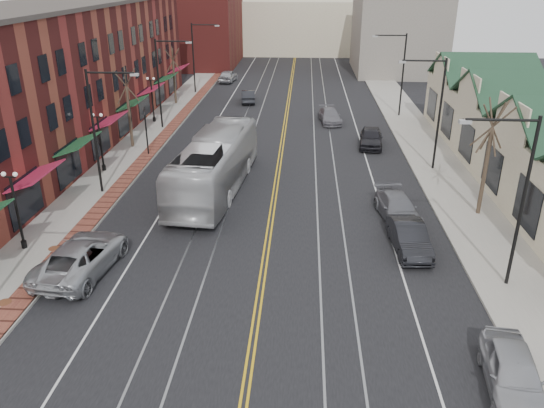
# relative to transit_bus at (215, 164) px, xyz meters

# --- Properties ---
(ground) EXTENTS (160.00, 160.00, 0.00)m
(ground) POSITION_rel_transit_bus_xyz_m (3.98, -16.95, -1.89)
(ground) COLOR black
(ground) RESTS_ON ground
(sidewalk_left) EXTENTS (4.00, 120.00, 0.15)m
(sidewalk_left) POSITION_rel_transit_bus_xyz_m (-8.02, 3.05, -1.81)
(sidewalk_left) COLOR gray
(sidewalk_left) RESTS_ON ground
(sidewalk_right) EXTENTS (4.00, 120.00, 0.15)m
(sidewalk_right) POSITION_rel_transit_bus_xyz_m (15.98, 3.05, -1.81)
(sidewalk_right) COLOR gray
(sidewalk_right) RESTS_ON ground
(building_left) EXTENTS (10.00, 50.00, 11.00)m
(building_left) POSITION_rel_transit_bus_xyz_m (-15.02, 10.05, 3.61)
(building_left) COLOR maroon
(building_left) RESTS_ON ground
(building_right) EXTENTS (8.00, 36.00, 4.60)m
(building_right) POSITION_rel_transit_bus_xyz_m (21.98, 3.05, 0.41)
(building_right) COLOR beige
(building_right) RESTS_ON ground
(backdrop_left) EXTENTS (14.00, 18.00, 14.00)m
(backdrop_left) POSITION_rel_transit_bus_xyz_m (-12.02, 53.05, 5.11)
(backdrop_left) COLOR maroon
(backdrop_left) RESTS_ON ground
(backdrop_mid) EXTENTS (22.00, 14.00, 9.00)m
(backdrop_mid) POSITION_rel_transit_bus_xyz_m (3.98, 68.05, 2.61)
(backdrop_mid) COLOR beige
(backdrop_mid) RESTS_ON ground
(backdrop_right) EXTENTS (12.00, 16.00, 11.00)m
(backdrop_right) POSITION_rel_transit_bus_xyz_m (18.98, 48.05, 3.61)
(backdrop_right) COLOR slate
(backdrop_right) RESTS_ON ground
(streetlight_l_1) EXTENTS (3.33, 0.25, 8.00)m
(streetlight_l_1) POSITION_rel_transit_bus_xyz_m (-7.07, -0.95, 3.14)
(streetlight_l_1) COLOR black
(streetlight_l_1) RESTS_ON sidewalk_left
(streetlight_l_2) EXTENTS (3.33, 0.25, 8.00)m
(streetlight_l_2) POSITION_rel_transit_bus_xyz_m (-7.07, 15.05, 3.14)
(streetlight_l_2) COLOR black
(streetlight_l_2) RESTS_ON sidewalk_left
(streetlight_l_3) EXTENTS (3.33, 0.25, 8.00)m
(streetlight_l_3) POSITION_rel_transit_bus_xyz_m (-7.07, 31.05, 3.14)
(streetlight_l_3) COLOR black
(streetlight_l_3) RESTS_ON sidewalk_left
(streetlight_r_0) EXTENTS (3.33, 0.25, 8.00)m
(streetlight_r_0) POSITION_rel_transit_bus_xyz_m (15.03, -10.95, 3.14)
(streetlight_r_0) COLOR black
(streetlight_r_0) RESTS_ON sidewalk_right
(streetlight_r_1) EXTENTS (3.33, 0.25, 8.00)m
(streetlight_r_1) POSITION_rel_transit_bus_xyz_m (15.03, 5.05, 3.14)
(streetlight_r_1) COLOR black
(streetlight_r_1) RESTS_ON sidewalk_right
(streetlight_r_2) EXTENTS (3.33, 0.25, 8.00)m
(streetlight_r_2) POSITION_rel_transit_bus_xyz_m (15.03, 21.05, 3.14)
(streetlight_r_2) COLOR black
(streetlight_r_2) RESTS_ON sidewalk_right
(lamppost_l_1) EXTENTS (0.84, 0.28, 4.27)m
(lamppost_l_1) POSITION_rel_transit_bus_xyz_m (-8.82, -8.95, 0.32)
(lamppost_l_1) COLOR black
(lamppost_l_1) RESTS_ON sidewalk_left
(lamppost_l_2) EXTENTS (0.84, 0.28, 4.27)m
(lamppost_l_2) POSITION_rel_transit_bus_xyz_m (-8.82, 3.05, 0.32)
(lamppost_l_2) COLOR black
(lamppost_l_2) RESTS_ON sidewalk_left
(lamppost_l_3) EXTENTS (0.84, 0.28, 4.27)m
(lamppost_l_3) POSITION_rel_transit_bus_xyz_m (-8.82, 17.05, 0.32)
(lamppost_l_3) COLOR black
(lamppost_l_3) RESTS_ON sidewalk_left
(tree_left_near) EXTENTS (1.78, 1.37, 6.48)m
(tree_left_near) POSITION_rel_transit_bus_xyz_m (-8.52, 9.05, 1.63)
(tree_left_near) COLOR #382B21
(tree_left_near) RESTS_ON sidewalk_left
(tree_left_far) EXTENTS (1.66, 1.28, 6.02)m
(tree_left_far) POSITION_rel_transit_bus_xyz_m (-8.52, 25.05, 1.39)
(tree_left_far) COLOR #382B21
(tree_left_far) RESTS_ON sidewalk_left
(tree_right_mid) EXTENTS (1.90, 1.46, 6.93)m
(tree_right_mid) POSITION_rel_transit_bus_xyz_m (16.48, -2.95, 1.86)
(tree_right_mid) COLOR #382B21
(tree_right_mid) RESTS_ON sidewalk_right
(manhole_mid) EXTENTS (0.60, 0.60, 0.02)m
(manhole_mid) POSITION_rel_transit_bus_xyz_m (-7.22, -13.95, -1.73)
(manhole_mid) COLOR #592D19
(manhole_mid) RESTS_ON sidewalk_left
(manhole_far) EXTENTS (0.60, 0.60, 0.02)m
(manhole_far) POSITION_rel_transit_bus_xyz_m (-7.22, -8.95, -1.73)
(manhole_far) COLOR #592D19
(manhole_far) RESTS_ON sidewalk_left
(traffic_signal) EXTENTS (0.18, 0.15, 3.80)m
(traffic_signal) POSITION_rel_transit_bus_xyz_m (-6.62, 7.05, 0.46)
(traffic_signal) COLOR black
(traffic_signal) RESTS_ON sidewalk_left
(transit_bus) EXTENTS (4.39, 13.78, 3.77)m
(transit_bus) POSITION_rel_transit_bus_xyz_m (0.00, 0.00, 0.00)
(transit_bus) COLOR #BCBCBE
(transit_bus) RESTS_ON ground
(parked_suv) EXTENTS (3.48, 6.34, 1.68)m
(parked_suv) POSITION_rel_transit_bus_xyz_m (-4.85, -10.89, -1.05)
(parked_suv) COLOR #A2A4A8
(parked_suv) RESTS_ON ground
(parked_car_a) EXTENTS (2.37, 4.72, 1.54)m
(parked_car_a) POSITION_rel_transit_bus_xyz_m (13.28, -17.91, -1.12)
(parked_car_a) COLOR #A2A3A9
(parked_car_a) RESTS_ON ground
(parked_car_b) EXTENTS (1.87, 4.65, 1.50)m
(parked_car_b) POSITION_rel_transit_bus_xyz_m (11.48, -7.70, -1.14)
(parked_car_b) COLOR black
(parked_car_b) RESTS_ON ground
(parked_car_c) EXTENTS (2.64, 5.13, 1.42)m
(parked_car_c) POSITION_rel_transit_bus_xyz_m (11.48, -3.81, -1.18)
(parked_car_c) COLOR slate
(parked_car_c) RESTS_ON ground
(parked_car_d) EXTENTS (2.37, 4.81, 1.58)m
(parked_car_d) POSITION_rel_transit_bus_xyz_m (11.48, 10.60, -1.10)
(parked_car_d) COLOR black
(parked_car_d) RESTS_ON ground
(distant_car_left) EXTENTS (1.90, 4.35, 1.39)m
(distant_car_left) POSITION_rel_transit_bus_xyz_m (-0.54, 26.49, -1.19)
(distant_car_left) COLOR black
(distant_car_left) RESTS_ON ground
(distant_car_right) EXTENTS (2.45, 4.81, 1.34)m
(distant_car_right) POSITION_rel_transit_bus_xyz_m (8.31, 18.22, -1.22)
(distant_car_right) COLOR slate
(distant_car_right) RESTS_ON ground
(distant_car_far) EXTENTS (2.34, 4.82, 1.59)m
(distant_car_far) POSITION_rel_transit_bus_xyz_m (-4.51, 38.47, -1.09)
(distant_car_far) COLOR #A7A8AE
(distant_car_far) RESTS_ON ground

